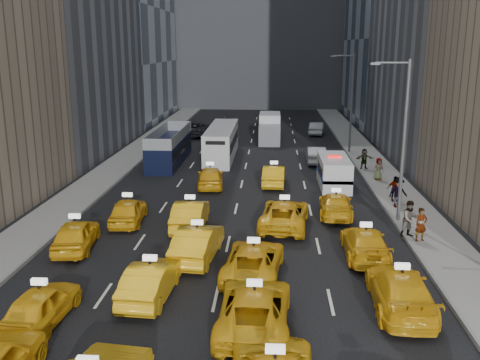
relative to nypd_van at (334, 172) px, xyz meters
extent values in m
plane|color=black|center=(-6.52, -19.78, -1.01)|extent=(160.00, 160.00, 0.00)
cube|color=gray|center=(-17.02, 5.22, -0.93)|extent=(3.00, 90.00, 0.15)
cube|color=gray|center=(3.98, 5.22, -0.93)|extent=(3.00, 90.00, 0.15)
cube|color=slate|center=(-15.57, 5.22, -0.92)|extent=(0.15, 90.00, 0.18)
cube|color=slate|center=(2.53, 5.22, -0.92)|extent=(0.15, 90.00, 0.18)
cylinder|color=#595B60|center=(2.78, -7.78, 3.49)|extent=(0.20, 0.20, 9.00)
cylinder|color=#595B60|center=(1.88, -7.78, 7.79)|extent=(1.80, 0.12, 0.12)
cube|color=slate|center=(0.98, -7.78, 7.74)|extent=(0.50, 0.22, 0.12)
cylinder|color=#595B60|center=(2.78, 12.22, 3.49)|extent=(0.20, 0.20, 9.00)
cylinder|color=#595B60|center=(1.88, 12.22, 7.79)|extent=(1.80, 0.12, 0.12)
cube|color=slate|center=(0.98, 12.22, 7.74)|extent=(0.50, 0.22, 0.12)
imported|color=#EDAA13|center=(-12.54, -19.99, -0.32)|extent=(1.89, 4.11, 1.36)
imported|color=#EDAA13|center=(-9.07, -17.80, -0.28)|extent=(1.84, 4.49, 1.45)
imported|color=#EDAA13|center=(-4.93, -19.89, -0.26)|extent=(2.64, 5.43, 1.49)
imported|color=#EDAA13|center=(0.51, -18.18, -0.25)|extent=(2.32, 5.28, 1.51)
imported|color=#EDAA13|center=(-13.87, -12.88, -0.27)|extent=(2.23, 4.46, 1.46)
imported|color=#EDAA13|center=(-7.78, -13.75, -0.22)|extent=(2.11, 4.88, 1.56)
imported|color=#EDAA13|center=(-5.11, -15.50, -0.30)|extent=(2.81, 5.25, 1.40)
imported|color=#EDAA13|center=(0.03, -13.09, -0.31)|extent=(2.03, 4.82, 1.39)
imported|color=#EDAA13|center=(-12.36, -8.85, -0.29)|extent=(1.99, 4.32, 1.43)
imported|color=#EDAA13|center=(-8.77, -9.44, -0.24)|extent=(1.66, 4.67, 1.53)
imported|color=#EDAA13|center=(-3.66, -9.00, -0.27)|extent=(3.01, 5.55, 1.48)
imported|color=#EDAA13|center=(-0.63, -6.80, -0.34)|extent=(2.17, 4.70, 1.33)
imported|color=#EDAA13|center=(-8.67, -0.79, -0.27)|extent=(2.15, 4.49, 1.48)
imported|color=#EDAA13|center=(-4.22, 0.04, -0.29)|extent=(1.67, 4.39, 1.43)
cube|color=silver|center=(0.00, 0.00, 0.03)|extent=(2.05, 5.21, 2.07)
cylinder|color=black|center=(-0.84, -1.69, -0.59)|extent=(0.28, 0.83, 0.83)
cylinder|color=black|center=(0.84, -1.69, -0.59)|extent=(0.28, 0.83, 0.83)
cylinder|color=black|center=(-0.84, 1.69, -0.59)|extent=(0.28, 0.83, 0.83)
cylinder|color=black|center=(0.84, 1.69, -0.59)|extent=(0.28, 0.83, 0.83)
cube|color=navy|center=(0.00, 0.00, -0.11)|extent=(2.08, 5.21, 0.24)
cube|color=red|center=(0.00, 0.00, 1.14)|extent=(0.95, 0.34, 0.15)
cube|color=black|center=(-13.03, 7.03, 0.42)|extent=(2.67, 9.86, 2.84)
cylinder|color=black|center=(-13.99, 3.05, -0.46)|extent=(0.28, 1.10, 1.10)
cylinder|color=black|center=(-12.07, 3.05, -0.46)|extent=(0.28, 1.10, 1.10)
cylinder|color=black|center=(-13.99, 11.01, -0.46)|extent=(0.28, 1.10, 1.10)
cylinder|color=black|center=(-12.07, 11.01, -0.46)|extent=(0.28, 1.10, 1.10)
cube|color=silver|center=(-8.83, 9.49, 0.37)|extent=(2.81, 10.78, 2.76)
cylinder|color=black|center=(-9.79, 5.06, -0.46)|extent=(0.28, 1.10, 1.10)
cylinder|color=black|center=(-7.87, 5.06, -0.46)|extent=(0.28, 1.10, 1.10)
cylinder|color=black|center=(-9.79, 13.93, -0.46)|extent=(0.28, 1.10, 1.10)
cylinder|color=black|center=(-7.87, 13.93, -0.46)|extent=(0.28, 1.10, 1.10)
cube|color=silver|center=(-4.64, 17.83, 0.41)|extent=(2.49, 6.33, 2.84)
cylinder|color=black|center=(-5.56, 15.63, -0.46)|extent=(0.28, 1.10, 1.10)
cylinder|color=black|center=(-3.73, 15.63, -0.46)|extent=(0.28, 1.10, 1.10)
cylinder|color=black|center=(-5.56, 20.04, -0.46)|extent=(0.28, 1.10, 1.10)
cylinder|color=black|center=(-3.73, 20.04, -0.46)|extent=(0.28, 1.10, 1.10)
imported|color=#94969B|center=(-0.65, 7.70, -0.29)|extent=(1.54, 4.33, 1.42)
imported|color=black|center=(-12.80, 20.62, -0.17)|extent=(3.10, 6.14, 1.66)
imported|color=slate|center=(-4.90, 26.25, -0.24)|extent=(2.71, 5.47, 1.53)
imported|color=black|center=(-9.69, 26.21, -0.24)|extent=(1.93, 4.53, 1.53)
imported|color=#9D9EA4|center=(0.56, 22.70, -0.31)|extent=(2.04, 4.41, 1.40)
imported|color=gray|center=(3.10, -11.15, 0.00)|extent=(0.71, 0.55, 1.71)
imported|color=gray|center=(2.69, -10.57, 0.10)|extent=(1.05, 0.83, 1.91)
imported|color=gray|center=(3.25, -5.36, 0.08)|extent=(1.29, 0.81, 1.86)
imported|color=gray|center=(3.35, -4.01, -0.05)|extent=(0.98, 0.54, 1.60)
imported|color=gray|center=(3.40, 1.53, -0.04)|extent=(0.89, 0.65, 1.62)
imported|color=gray|center=(2.95, 5.12, -0.05)|extent=(1.54, 0.71, 1.60)
camera|label=1|loc=(-4.40, -36.94, 8.67)|focal=40.00mm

